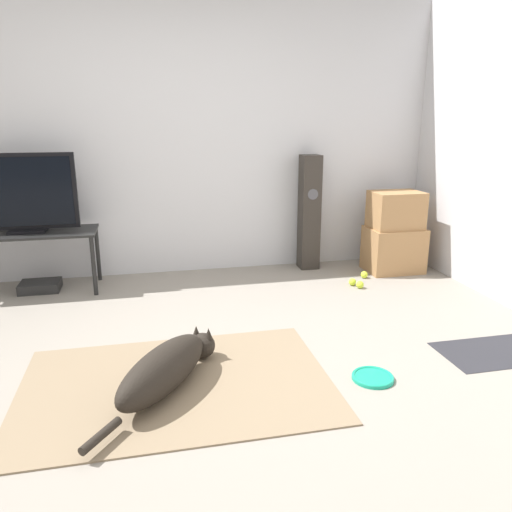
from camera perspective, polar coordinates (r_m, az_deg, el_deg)
The scene contains 15 objects.
ground_plane at distance 3.03m, azimuth -7.66°, elevation -13.30°, with size 12.00×12.00×0.00m, color gray.
wall_back at distance 4.76m, azimuth -10.54°, elevation 13.17°, with size 8.00×0.06×2.55m.
area_rug at distance 2.94m, azimuth -9.03°, elevation -14.25°, with size 1.73×1.18×0.01m.
dog at distance 2.83m, azimuth -10.18°, elevation -12.47°, with size 0.72×0.96×0.26m.
frisbee at distance 3.03m, azimuth 13.20°, elevation -13.34°, with size 0.24×0.24×0.03m.
cardboard_box_lower at distance 5.03m, azimuth 15.45°, elevation 0.73°, with size 0.52×0.39×0.43m.
cardboard_box_upper at distance 4.94m, azimuth 15.70°, elevation 5.09°, with size 0.47×0.35×0.35m.
floor_speaker at distance 4.90m, azimuth 6.11°, elevation 4.94°, with size 0.18×0.19×1.11m.
tv_stand at distance 4.62m, azimuth -24.49°, elevation 1.74°, with size 1.10×0.47×0.53m.
tv at distance 4.55m, azimuth -25.03°, elevation 6.44°, with size 0.84×0.20×0.65m.
tennis_ball_by_boxes at distance 4.78m, azimuth 12.27°, elevation -2.10°, with size 0.07×0.07×0.07m.
tennis_ball_near_speaker at distance 4.49m, azimuth 11.80°, elevation -3.23°, with size 0.07×0.07×0.07m.
tennis_ball_loose_on_carpet at distance 4.55m, azimuth 10.96°, elevation -2.92°, with size 0.07×0.07×0.07m.
game_console at distance 4.72m, azimuth -23.43°, elevation -3.19°, with size 0.33×0.25×0.08m.
door_mat at distance 3.60m, azimuth 25.53°, elevation -9.87°, with size 0.69×0.43×0.01m.
Camera 1 is at (-0.18, -2.65, 1.46)m, focal length 35.00 mm.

